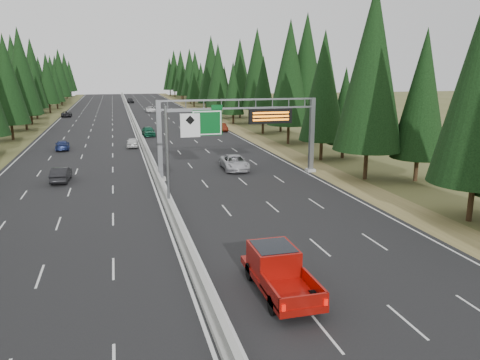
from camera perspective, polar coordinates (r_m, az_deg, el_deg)
name	(u,v)px	position (r m, az deg, el deg)	size (l,w,h in m)	color
road	(136,128)	(90.97, -12.59, 6.25)	(32.00, 260.00, 0.08)	black
shoulder_right	(227,125)	(93.40, -1.55, 6.73)	(3.60, 260.00, 0.06)	olive
shoulder_left	(34,131)	(91.99, -23.77, 5.52)	(3.60, 260.00, 0.06)	#4E5226
median_barrier	(136,126)	(90.93, -12.60, 6.49)	(0.70, 260.00, 0.85)	#9A9A95
sign_gantry	(245,125)	(47.19, 0.64, 6.70)	(16.75, 0.98, 7.80)	slate
hov_sign_pole	(175,150)	(35.99, -7.96, 3.63)	(2.80, 0.50, 8.00)	slate
tree_row_right	(274,76)	(78.54, 4.16, 12.48)	(12.13, 243.08, 18.97)	black
silver_minivan	(235,163)	(50.83, -0.66, 2.14)	(2.58, 5.60, 1.56)	#B8B8BD
red_pickup	(276,267)	(23.50, 4.46, -10.51)	(2.25, 6.29, 2.05)	black
car_ahead_green	(148,131)	(78.63, -11.10, 5.87)	(1.86, 4.63, 1.58)	#125036
car_ahead_dkred	(222,127)	(83.28, -2.23, 6.44)	(1.45, 4.15, 1.37)	#54180C
car_ahead_dkgrey	(193,119)	(97.64, -5.73, 7.45)	(2.19, 5.38, 1.56)	black
car_ahead_white	(151,109)	(123.18, -10.85, 8.45)	(2.38, 5.17, 1.44)	white
car_ahead_far	(130,100)	(159.84, -13.23, 9.44)	(1.95, 4.86, 1.66)	black
car_onc_near	(61,174)	(48.59, -20.99, 0.66)	(1.52, 4.35, 1.43)	black
car_onc_blue	(62,145)	(68.04, -20.84, 3.99)	(1.78, 4.38, 1.27)	navy
car_onc_white	(133,142)	(67.48, -12.96, 4.49)	(1.59, 3.95, 1.35)	silver
car_onc_far	(66,114)	(116.29, -20.40, 7.56)	(2.19, 4.76, 1.32)	black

